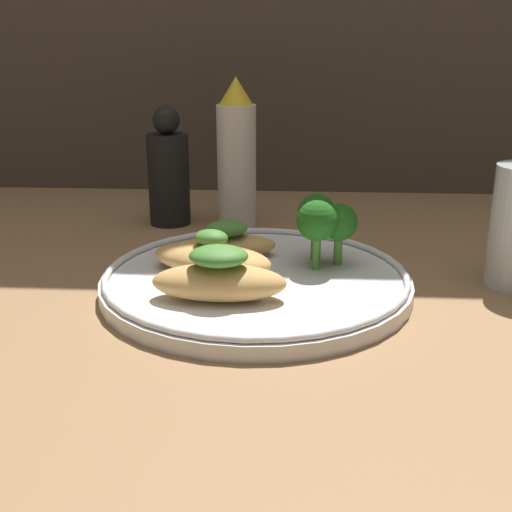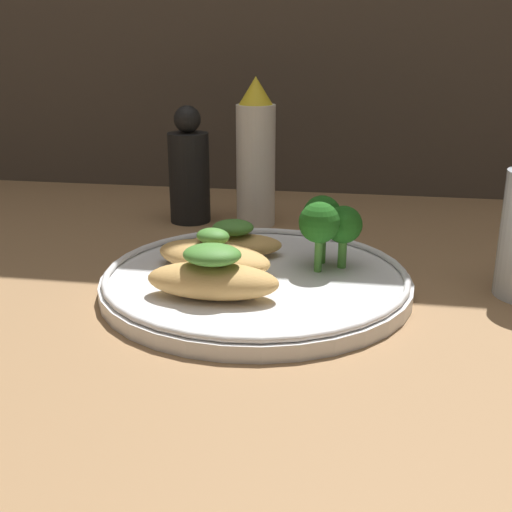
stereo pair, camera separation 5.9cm
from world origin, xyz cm
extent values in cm
cube|color=#936D47|center=(0.00, 0.00, -0.50)|extent=(180.00, 180.00, 1.00)
cylinder|color=white|center=(0.00, 0.00, 0.70)|extent=(28.97, 28.97, 1.40)
torus|color=white|center=(0.00, 0.00, 1.70)|extent=(28.37, 28.37, 0.60)
ellipsoid|color=tan|center=(-2.78, -5.69, 2.93)|extent=(11.48, 4.84, 3.05)
ellipsoid|color=#478433|center=(-2.78, -5.69, 5.29)|extent=(5.01, 4.01, 1.69)
ellipsoid|color=tan|center=(-4.26, 0.85, 2.76)|extent=(13.15, 9.36, 2.71)
ellipsoid|color=#478433|center=(-4.26, 0.85, 4.85)|extent=(3.97, 3.56, 1.47)
ellipsoid|color=tan|center=(-3.26, 5.34, 2.53)|extent=(10.60, 6.29, 2.26)
ellipsoid|color=#478433|center=(-3.26, 5.34, 4.43)|extent=(4.76, 4.10, 1.56)
cylinder|color=#4C8E38|center=(7.80, 3.81, 2.93)|extent=(0.83, 0.83, 3.05)
sphere|color=#1E5B19|center=(7.80, 3.81, 5.71)|extent=(3.61, 3.61, 3.61)
cylinder|color=#4C8E38|center=(5.66, 4.91, 3.19)|extent=(0.98, 0.98, 3.58)
sphere|color=#1E5B19|center=(5.66, 4.91, 6.30)|extent=(3.75, 3.75, 3.75)
cylinder|color=#4C8E38|center=(5.60, 2.31, 3.14)|extent=(0.72, 0.72, 3.48)
sphere|color=#1E5B19|center=(5.60, 2.31, 6.24)|extent=(3.89, 3.89, 3.89)
cylinder|color=white|center=(-3.77, 22.11, 7.46)|extent=(4.82, 4.82, 14.92)
cone|color=yellow|center=(-3.77, 22.11, 16.56)|extent=(4.10, 4.10, 3.28)
cylinder|color=black|center=(-12.32, 22.11, 5.67)|extent=(5.14, 5.14, 11.33)
sphere|color=black|center=(-12.32, 22.11, 13.00)|extent=(3.34, 3.34, 3.34)
camera|label=1|loc=(3.48, -56.00, 22.70)|focal=45.00mm
camera|label=2|loc=(9.37, -55.32, 22.70)|focal=45.00mm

